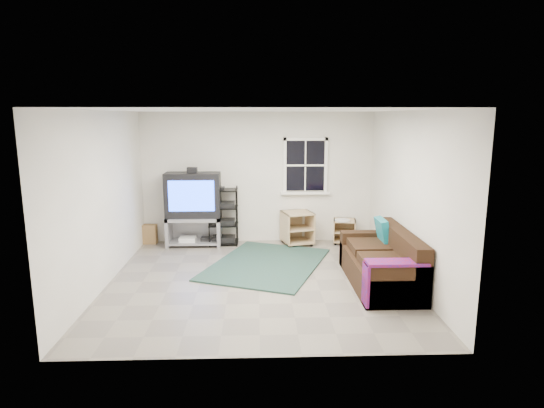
{
  "coord_description": "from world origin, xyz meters",
  "views": [
    {
      "loc": [
        -0.03,
        -6.72,
        2.52
      ],
      "look_at": [
        0.22,
        0.4,
        1.13
      ],
      "focal_mm": 30.0,
      "sensor_mm": 36.0,
      "label": 1
    }
  ],
  "objects_px": {
    "tv_unit": "(193,203)",
    "av_rack": "(223,220)",
    "side_table_left": "(296,227)",
    "side_table_right": "(344,229)",
    "sofa": "(382,264)"
  },
  "relations": [
    {
      "from": "sofa",
      "to": "side_table_right",
      "type": "bearing_deg",
      "value": 93.66
    },
    {
      "from": "av_rack",
      "to": "sofa",
      "type": "bearing_deg",
      "value": -41.56
    },
    {
      "from": "sofa",
      "to": "side_table_left",
      "type": "bearing_deg",
      "value": 116.32
    },
    {
      "from": "av_rack",
      "to": "side_table_left",
      "type": "height_order",
      "value": "av_rack"
    },
    {
      "from": "tv_unit",
      "to": "av_rack",
      "type": "xyz_separation_m",
      "value": [
        0.57,
        0.06,
        -0.35
      ]
    },
    {
      "from": "av_rack",
      "to": "side_table_left",
      "type": "xyz_separation_m",
      "value": [
        1.45,
        -0.03,
        -0.15
      ]
    },
    {
      "from": "av_rack",
      "to": "side_table_right",
      "type": "height_order",
      "value": "av_rack"
    },
    {
      "from": "tv_unit",
      "to": "av_rack",
      "type": "relative_size",
      "value": 1.35
    },
    {
      "from": "tv_unit",
      "to": "sofa",
      "type": "height_order",
      "value": "tv_unit"
    },
    {
      "from": "side_table_left",
      "to": "sofa",
      "type": "xyz_separation_m",
      "value": [
        1.11,
        -2.25,
        -0.03
      ]
    },
    {
      "from": "side_table_left",
      "to": "sofa",
      "type": "bearing_deg",
      "value": -63.68
    },
    {
      "from": "side_table_left",
      "to": "side_table_right",
      "type": "bearing_deg",
      "value": 2.45
    },
    {
      "from": "side_table_right",
      "to": "sofa",
      "type": "relative_size",
      "value": 0.25
    },
    {
      "from": "side_table_left",
      "to": "sofa",
      "type": "relative_size",
      "value": 0.35
    },
    {
      "from": "tv_unit",
      "to": "side_table_right",
      "type": "height_order",
      "value": "tv_unit"
    }
  ]
}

